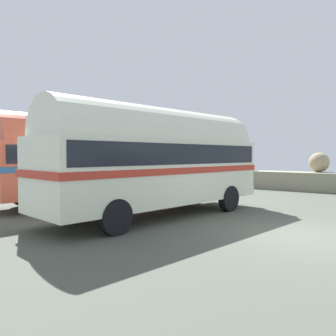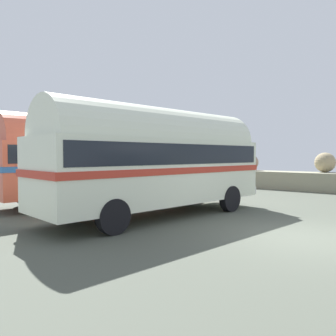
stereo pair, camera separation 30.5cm
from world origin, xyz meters
name	(u,v)px [view 2 (the right image)]	position (x,y,z in m)	size (l,w,h in m)	color
ground	(304,238)	(0.00, 0.00, 0.01)	(32.00, 26.00, 0.02)	#4A4F44
vintage_coach	(158,157)	(-4.77, -0.13, 2.05)	(3.53, 8.83, 3.70)	black
second_coach	(96,157)	(-9.12, 0.72, 2.05)	(3.67, 8.85, 3.70)	black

